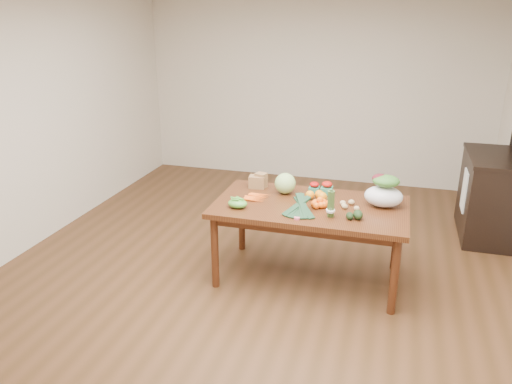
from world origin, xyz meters
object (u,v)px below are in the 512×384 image
(kale_bunch, at_px, (299,206))
(salad_bag, at_px, (384,192))
(cabinet, at_px, (487,196))
(paper_bag, at_px, (257,181))
(cabbage, at_px, (285,183))
(dining_table, at_px, (309,242))
(mandarin_cluster, at_px, (320,202))
(asparagus_bundle, at_px, (331,204))

(kale_bunch, xyz_separation_m, salad_bag, (0.68, 0.41, 0.05))
(cabinet, bearing_deg, paper_bag, -152.70)
(paper_bag, height_order, kale_bunch, kale_bunch)
(cabbage, bearing_deg, cabinet, 32.39)
(dining_table, relative_size, mandarin_cluster, 9.67)
(paper_bag, xyz_separation_m, asparagus_bundle, (0.81, -0.55, 0.05))
(mandarin_cluster, height_order, asparagus_bundle, asparagus_bundle)
(dining_table, distance_m, asparagus_bundle, 0.60)
(cabinet, relative_size, kale_bunch, 2.55)
(paper_bag, bearing_deg, cabinet, 27.30)
(cabinet, bearing_deg, cabbage, -147.61)
(cabinet, distance_m, salad_bag, 1.79)
(kale_bunch, bearing_deg, asparagus_bundle, 4.56)
(salad_bag, bearing_deg, dining_table, -167.52)
(cabinet, bearing_deg, mandarin_cluster, -136.86)
(asparagus_bundle, bearing_deg, salad_bag, 42.84)
(kale_bunch, bearing_deg, paper_bag, 133.41)
(dining_table, height_order, mandarin_cluster, mandarin_cluster)
(mandarin_cluster, relative_size, kale_bunch, 0.45)
(dining_table, xyz_separation_m, asparagus_bundle, (0.22, -0.25, 0.50))
(paper_bag, xyz_separation_m, kale_bunch, (0.54, -0.57, 0.01))
(cabinet, xyz_separation_m, asparagus_bundle, (-1.51, -1.75, 0.40))
(kale_bunch, bearing_deg, cabbage, 115.99)
(cabbage, xyz_separation_m, salad_bag, (0.92, -0.08, 0.03))
(cabbage, height_order, salad_bag, salad_bag)
(kale_bunch, distance_m, asparagus_bundle, 0.27)
(dining_table, bearing_deg, salad_bag, 12.46)
(dining_table, height_order, cabbage, cabbage)
(dining_table, distance_m, salad_bag, 0.83)
(cabbage, xyz_separation_m, kale_bunch, (0.24, -0.49, -0.02))
(asparagus_bundle, bearing_deg, mandarin_cluster, 119.86)
(dining_table, relative_size, paper_bag, 8.30)
(mandarin_cluster, height_order, salad_bag, salad_bag)
(kale_bunch, bearing_deg, dining_table, 79.54)
(mandarin_cluster, relative_size, salad_bag, 0.53)
(cabinet, relative_size, paper_bag, 4.86)
(paper_bag, height_order, cabbage, cabbage)
(dining_table, bearing_deg, mandarin_cluster, -19.44)
(paper_bag, distance_m, asparagus_bundle, 0.98)
(paper_bag, relative_size, asparagus_bundle, 0.84)
(mandarin_cluster, distance_m, asparagus_bundle, 0.26)
(asparagus_bundle, bearing_deg, kale_bunch, -175.44)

